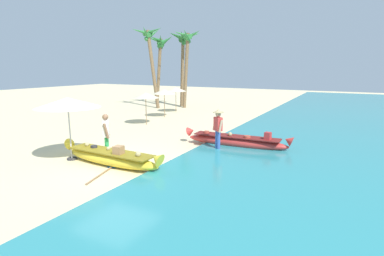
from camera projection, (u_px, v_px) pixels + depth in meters
name	position (u px, v px, depth m)	size (l,w,h in m)	color
ground_plane	(115.00, 163.00, 10.62)	(80.00, 80.00, 0.00)	beige
boat_yellow_foreground	(111.00, 157.00, 10.37)	(4.36, 0.84, 0.79)	yellow
boat_red_midground	(236.00, 141.00, 12.70)	(4.66, 0.86, 0.79)	red
person_vendor_hatted	(218.00, 127.00, 12.05)	(0.56, 0.48, 1.71)	#3D5BA8
person_tourist_customer	(106.00, 133.00, 11.21)	(0.51, 0.55, 1.65)	green
patio_umbrella_large	(68.00, 103.00, 10.66)	(2.27, 2.27, 2.29)	#B7B7BC
parasol_row_0	(146.00, 95.00, 17.53)	(1.60, 1.60, 1.91)	#8E6B47
parasol_row_1	(164.00, 92.00, 20.21)	(1.60, 1.60, 1.91)	#8E6B47
parasol_row_2	(176.00, 89.00, 22.53)	(1.60, 1.60, 1.91)	#8E6B47
palm_tree_tall_inland	(187.00, 46.00, 24.44)	(2.57, 2.71, 6.38)	brown
palm_tree_leaning_seaward	(149.00, 44.00, 24.54)	(2.68, 2.35, 6.64)	brown
palm_tree_mid_cluster	(183.00, 46.00, 25.38)	(2.78, 2.56, 6.39)	brown
palm_tree_far_behind	(160.00, 48.00, 26.69)	(2.42, 2.82, 6.20)	brown
paddle	(105.00, 172.00, 9.65)	(0.65, 1.69, 0.05)	#8E6B47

